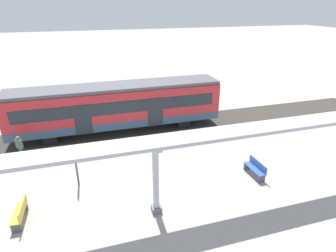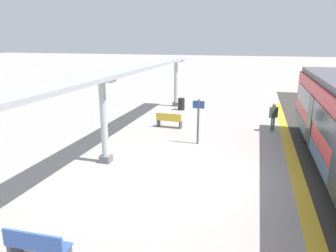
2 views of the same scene
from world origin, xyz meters
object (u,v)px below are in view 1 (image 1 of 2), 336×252
object	(u,v)px
bench_mid_platform	(21,213)
canopy_pillar_second	(156,179)
platform_info_sign	(76,162)
train_near_carriage	(118,107)
bench_near_end	(256,168)
passenger_waiting_near_edge	(19,145)

from	to	relation	value
bench_mid_platform	canopy_pillar_second	bearing A→B (deg)	79.03
bench_mid_platform	platform_info_sign	xyz separation A→B (m)	(-2.12, 2.39, 0.89)
train_near_carriage	canopy_pillar_second	distance (m)	9.38
bench_mid_platform	platform_info_sign	bearing A→B (deg)	131.54
bench_near_end	passenger_waiting_near_edge	size ratio (longest dim) A/B	0.97
passenger_waiting_near_edge	canopy_pillar_second	bearing A→B (deg)	44.18
train_near_carriage	canopy_pillar_second	xyz separation A→B (m)	(9.37, 0.41, -0.08)
platform_info_sign	passenger_waiting_near_edge	xyz separation A→B (m)	(-3.60, -3.26, -0.35)
canopy_pillar_second	bench_mid_platform	bearing A→B (deg)	-100.97
train_near_carriage	passenger_waiting_near_edge	world-z (taller)	train_near_carriage
train_near_carriage	bench_mid_platform	bearing A→B (deg)	-33.01
canopy_pillar_second	train_near_carriage	bearing A→B (deg)	-177.47
train_near_carriage	bench_near_end	size ratio (longest dim) A/B	9.77
train_near_carriage	canopy_pillar_second	bearing A→B (deg)	2.53
train_near_carriage	platform_info_sign	bearing A→B (deg)	-25.84
train_near_carriage	platform_info_sign	distance (m)	6.84
train_near_carriage	bench_near_end	bearing A→B (deg)	38.17
bench_near_end	bench_mid_platform	xyz separation A→B (m)	(0.16, -11.72, 0.00)
train_near_carriage	platform_info_sign	world-z (taller)	train_near_carriage
bench_near_end	passenger_waiting_near_edge	distance (m)	13.78
bench_mid_platform	platform_info_sign	size ratio (longest dim) A/B	0.69
canopy_pillar_second	passenger_waiting_near_edge	size ratio (longest dim) A/B	2.21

